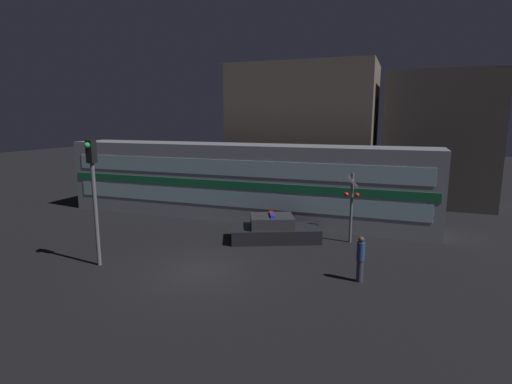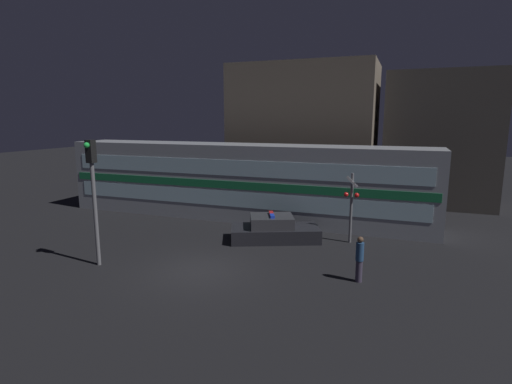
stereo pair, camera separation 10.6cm
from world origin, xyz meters
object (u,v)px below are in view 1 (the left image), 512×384
at_px(pedestrian, 360,259).
at_px(traffic_light_corner, 94,186).
at_px(train, 240,181).
at_px(crossing_signal_near, 351,204).
at_px(police_car, 274,230).

relative_size(pedestrian, traffic_light_corner, 0.34).
relative_size(train, crossing_signal_near, 6.58).
height_order(crossing_signal_near, traffic_light_corner, traffic_light_corner).
bearing_deg(crossing_signal_near, pedestrian, -78.61).
distance_m(police_car, pedestrian, 5.91).
bearing_deg(train, crossing_signal_near, -22.04).
bearing_deg(crossing_signal_near, train, 157.96).
distance_m(pedestrian, crossing_signal_near, 4.93).
height_order(police_car, traffic_light_corner, traffic_light_corner).
relative_size(police_car, crossing_signal_near, 1.38).
relative_size(crossing_signal_near, traffic_light_corner, 0.66).
height_order(pedestrian, crossing_signal_near, crossing_signal_near).
height_order(train, traffic_light_corner, traffic_light_corner).
bearing_deg(traffic_light_corner, crossing_signal_near, 35.83).
relative_size(train, traffic_light_corner, 4.37).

